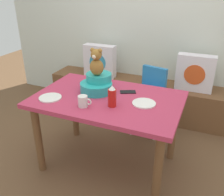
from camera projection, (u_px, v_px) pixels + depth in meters
name	position (u px, v px, depth m)	size (l,w,h in m)	color
ground_plane	(108.00, 163.00, 2.54)	(8.00, 8.00, 0.00)	brown
back_wall	(152.00, 14.00, 3.18)	(4.40, 0.10, 2.60)	silver
window_bench	(142.00, 97.00, 3.41)	(2.60, 0.44, 0.46)	brown
pillow_floral_left	(100.00, 61.00, 3.42)	(0.44, 0.15, 0.44)	silver
pillow_floral_right	(195.00, 73.00, 2.98)	(0.44, 0.15, 0.44)	silver
book_stack	(152.00, 80.00, 3.26)	(0.20, 0.14, 0.08)	#AF8937
dining_table	(108.00, 108.00, 2.27)	(1.31, 0.84, 0.74)	#B73351
highchair	(148.00, 92.00, 2.86)	(0.39, 0.50, 0.79)	#2672B2
infant_seat_teal	(97.00, 84.00, 2.32)	(0.30, 0.33, 0.16)	teal
teddy_bear	(96.00, 63.00, 2.23)	(0.13, 0.12, 0.25)	olive
ketchup_bottle	(112.00, 97.00, 2.03)	(0.07, 0.07, 0.18)	red
coffee_mug	(83.00, 101.00, 2.04)	(0.12, 0.08, 0.09)	silver
dinner_plate_near	(144.00, 103.00, 2.10)	(0.20, 0.20, 0.01)	white
dinner_plate_far	(50.00, 98.00, 2.20)	(0.20, 0.20, 0.01)	white
cell_phone	(128.00, 92.00, 2.32)	(0.07, 0.14, 0.01)	black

